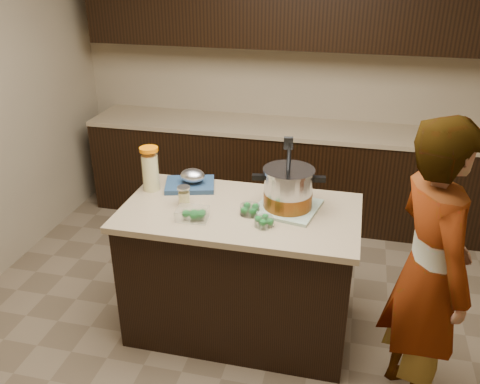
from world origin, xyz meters
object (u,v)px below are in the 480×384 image
(island, at_px, (240,270))
(lemonade_pitcher, at_px, (150,171))
(stock_pot, at_px, (288,191))
(person, at_px, (429,274))

(island, xyz_separation_m, lemonade_pitcher, (-0.64, 0.15, 0.58))
(stock_pot, distance_m, person, 0.93)
(stock_pot, bearing_deg, lemonade_pitcher, 166.81)
(island, bearing_deg, person, -18.57)
(person, bearing_deg, stock_pot, 40.34)
(stock_pot, height_order, person, person)
(lemonade_pitcher, relative_size, person, 0.17)
(stock_pot, distance_m, lemonade_pitcher, 0.92)
(stock_pot, bearing_deg, island, -173.53)
(island, relative_size, stock_pot, 3.28)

